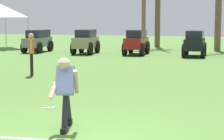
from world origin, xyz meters
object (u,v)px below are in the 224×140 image
parked_car_slot_b (86,41)px  parked_car_slot_d (195,43)px  frisbee_thrower (65,89)px  parked_car_slot_a (38,40)px  frisbee_in_flight (48,108)px  teammate_near_sideline (31,50)px  parked_car_slot_c (136,41)px  palm_tree_right_of_centre (218,3)px

parked_car_slot_b → parked_car_slot_d: same height
frisbee_thrower → parked_car_slot_d: bearing=85.7°
parked_car_slot_a → parked_car_slot_d: bearing=-2.7°
frisbee_in_flight → parked_car_slot_a: parked_car_slot_a is taller
frisbee_in_flight → parked_car_slot_b: bearing=106.3°
teammate_near_sideline → parked_car_slot_d: bearing=60.6°
parked_car_slot_d → parked_car_slot_c: bearing=174.8°
palm_tree_right_of_centre → frisbee_thrower: bearing=-96.4°
teammate_near_sideline → parked_car_slot_a: teammate_near_sideline is taller
parked_car_slot_b → palm_tree_right_of_centre: (7.29, 4.14, 2.21)m
teammate_near_sideline → parked_car_slot_b: (-1.00, 9.29, -0.20)m
parked_car_slot_a → parked_car_slot_b: parked_car_slot_b is taller
frisbee_thrower → frisbee_in_flight: (-0.07, -0.66, -0.23)m
frisbee_thrower → parked_car_slot_c: size_ratio=0.60×
frisbee_in_flight → parked_car_slot_a: bearing=115.2°
frisbee_thrower → frisbee_in_flight: bearing=-96.3°
parked_car_slot_a → frisbee_thrower: bearing=-63.8°
frisbee_in_flight → parked_car_slot_c: size_ratio=0.16×
frisbee_thrower → parked_car_slot_c: bearing=97.2°
frisbee_in_flight → parked_car_slot_b: parked_car_slot_b is taller
teammate_near_sideline → parked_car_slot_c: (1.93, 9.53, -0.20)m
frisbee_thrower → teammate_near_sideline: teammate_near_sideline is taller
palm_tree_right_of_centre → teammate_near_sideline: bearing=-115.1°
frisbee_in_flight → palm_tree_right_of_centre: palm_tree_right_of_centre is taller
parked_car_slot_a → parked_car_slot_d: (9.40, -0.45, 0.02)m
frisbee_thrower → parked_car_slot_d: (1.21, 16.17, -0.05)m
teammate_near_sideline → parked_car_slot_c: teammate_near_sideline is taller
parked_car_slot_a → parked_car_slot_c: size_ratio=1.02×
parked_car_slot_c → palm_tree_right_of_centre: (4.35, 3.90, 2.21)m
frisbee_thrower → palm_tree_right_of_centre: 20.61m
frisbee_thrower → parked_car_slot_c: 16.60m
parked_car_slot_c → parked_car_slot_d: same height
parked_car_slot_a → parked_car_slot_c: parked_car_slot_c is taller
parked_car_slot_b → parked_car_slot_d: (6.21, -0.06, 0.00)m
frisbee_in_flight → parked_car_slot_d: (1.28, 16.83, 0.18)m
teammate_near_sideline → parked_car_slot_a: (-4.19, 9.68, -0.22)m
parked_car_slot_b → frisbee_thrower: bearing=-72.9°
frisbee_in_flight → frisbee_thrower: bearing=83.7°
parked_car_slot_c → parked_car_slot_d: size_ratio=1.00×
frisbee_thrower → parked_car_slot_b: frisbee_thrower is taller
parked_car_slot_b → parked_car_slot_d: 6.21m
parked_car_slot_d → frisbee_in_flight: bearing=-94.4°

